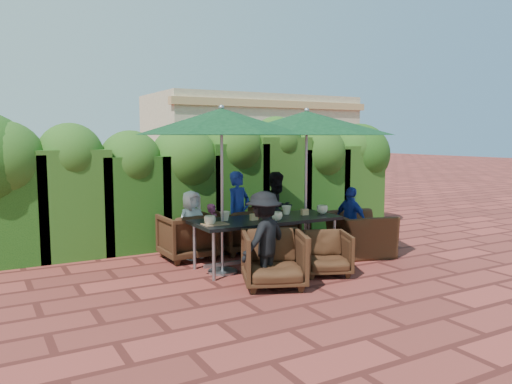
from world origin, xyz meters
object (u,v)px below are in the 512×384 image
dining_table (266,223)px  chair_far_right (275,228)px  chair_far_left (187,234)px  chair_near_left (274,256)px  umbrella_right (307,123)px  chair_near_right (326,251)px  umbrella_left (221,122)px  chair_far_mid (240,228)px  chair_end_right (359,227)px

dining_table → chair_far_right: (0.79, 1.04, -0.32)m
chair_far_left → chair_near_left: bearing=101.6°
umbrella_right → chair_near_left: (-1.22, -1.01, -1.80)m
umbrella_right → chair_near_left: size_ratio=3.32×
chair_near_left → chair_near_right: 0.98m
umbrella_left → chair_far_left: umbrella_left is taller
chair_far_left → chair_far_mid: bearing=-179.3°
chair_far_mid → chair_near_right: (0.41, -1.89, -0.07)m
dining_table → chair_far_left: chair_far_left is taller
chair_near_left → umbrella_left: bearing=129.5°
umbrella_left → chair_far_mid: (0.85, 1.06, -1.80)m
dining_table → umbrella_right: 1.72m
dining_table → chair_end_right: chair_end_right is taller
chair_far_right → chair_near_left: size_ratio=0.86×
umbrella_left → chair_near_left: bearing=-73.1°
chair_far_left → chair_near_left: same height
chair_near_left → chair_end_right: size_ratio=0.77×
chair_far_mid → chair_near_right: bearing=102.9°
umbrella_right → chair_far_left: (-1.67, 0.98, -1.80)m
chair_near_left → dining_table: bearing=87.2°
umbrella_right → umbrella_left: bearing=-178.4°
chair_far_right → chair_end_right: bearing=129.9°
chair_far_right → chair_near_left: bearing=57.1°
umbrella_left → chair_near_right: umbrella_left is taller
umbrella_left → chair_far_right: (1.55, 1.05, -1.86)m
chair_far_mid → chair_far_right: 0.70m
chair_far_mid → chair_near_right: chair_far_mid is taller
umbrella_left → chair_near_left: 2.07m
dining_table → umbrella_left: bearing=-179.3°
chair_far_right → umbrella_right: bearing=87.1°
umbrella_left → chair_end_right: 3.08m
chair_far_right → chair_near_right: bearing=80.4°
umbrella_left → chair_far_mid: size_ratio=3.04×
chair_end_right → umbrella_left: bearing=102.5°
chair_end_right → umbrella_right: bearing=97.1°
dining_table → chair_far_mid: 1.08m
chair_far_mid → chair_end_right: chair_end_right is taller
chair_far_mid → chair_far_right: bearing=179.9°
chair_far_left → chair_near_right: size_ratio=1.20×
chair_near_right → chair_end_right: bearing=53.6°
umbrella_left → chair_near_right: size_ratio=3.65×
umbrella_left → chair_end_right: (2.53, -0.09, -1.74)m
chair_end_right → chair_far_left: bearing=81.9°
dining_table → chair_near_left: size_ratio=2.78×
chair_far_right → chair_near_right: chair_far_right is taller
umbrella_left → umbrella_right: 1.52m
chair_near_left → chair_far_left: bearing=125.2°
umbrella_left → chair_far_mid: umbrella_left is taller
umbrella_left → chair_far_right: bearing=34.0°
umbrella_left → umbrella_right: (1.52, 0.04, 0.00)m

